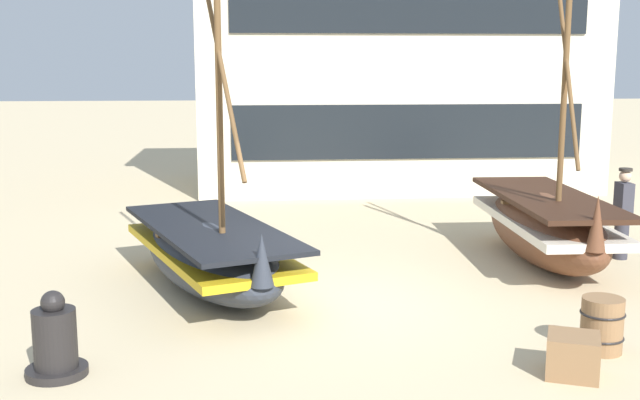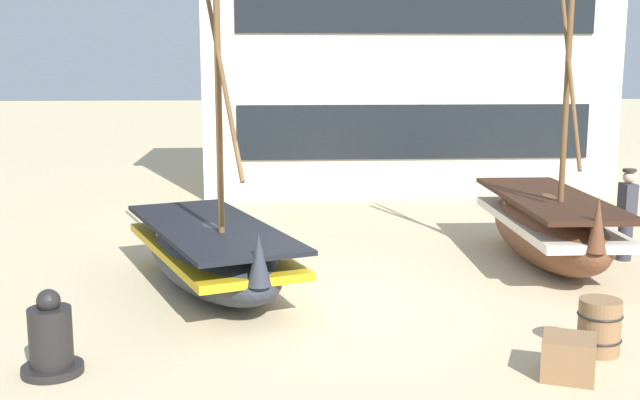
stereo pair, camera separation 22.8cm
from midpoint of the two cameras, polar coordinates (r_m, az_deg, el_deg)
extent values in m
plane|color=#CCB78E|center=(12.02, -0.15, -7.43)|extent=(120.00, 120.00, 0.00)
ellipsoid|color=#2D333D|center=(12.74, -8.38, -4.10)|extent=(3.19, 4.87, 1.03)
cube|color=gold|center=(12.70, -8.39, -3.54)|extent=(3.14, 4.70, 0.12)
cube|color=black|center=(12.63, -8.43, -2.01)|extent=(3.20, 4.80, 0.07)
cone|color=#2D333D|center=(10.61, -4.85, -4.34)|extent=(0.43, 0.43, 0.72)
cylinder|color=brown|center=(11.83, -7.82, 6.14)|extent=(0.10, 0.10, 4.19)
cylinder|color=brown|center=(11.81, -7.94, 10.76)|extent=(0.82, 1.99, 3.69)
cube|color=brown|center=(12.97, -8.87, -2.21)|extent=(1.52, 0.71, 0.06)
ellipsoid|color=brown|center=(14.72, 15.54, -2.02)|extent=(1.57, 4.57, 1.24)
cube|color=silver|center=(14.69, 15.57, -1.43)|extent=(1.59, 4.39, 0.15)
cube|color=#351E13|center=(14.62, 15.64, 0.17)|extent=(1.62, 4.48, 0.09)
cone|color=brown|center=(12.62, 18.89, -1.60)|extent=(0.30, 0.30, 0.87)
cylinder|color=brown|center=(13.88, 16.84, 8.39)|extent=(0.10, 0.10, 4.88)
cylinder|color=brown|center=(13.88, 16.91, 9.85)|extent=(0.10, 1.64, 3.61)
cube|color=brown|center=(14.96, 15.19, -0.12)|extent=(1.42, 0.18, 0.06)
cylinder|color=#33333D|center=(15.47, 20.55, -2.41)|extent=(0.26, 0.26, 0.88)
cube|color=#383842|center=(15.34, 20.71, 0.18)|extent=(0.23, 0.37, 0.54)
sphere|color=beige|center=(15.28, 20.81, 1.62)|extent=(0.22, 0.22, 0.22)
cylinder|color=#2D2823|center=(15.26, 20.83, 2.07)|extent=(0.24, 0.24, 0.05)
cylinder|color=black|center=(9.91, -19.12, -11.61)|extent=(0.71, 0.71, 0.10)
cylinder|color=black|center=(9.77, -19.26, -9.44)|extent=(0.50, 0.50, 0.70)
sphere|color=black|center=(9.64, -19.41, -6.99)|extent=(0.27, 0.27, 0.27)
cylinder|color=olive|center=(10.55, 19.12, -8.53)|extent=(0.52, 0.52, 0.70)
torus|color=black|center=(10.51, 19.17, -7.73)|extent=(0.56, 0.56, 0.03)
torus|color=black|center=(10.60, 19.07, -9.32)|extent=(0.56, 0.56, 0.03)
cube|color=olive|center=(9.72, 17.16, -10.69)|extent=(0.76, 0.76, 0.49)
cube|color=beige|center=(23.11, 5.00, 9.07)|extent=(10.95, 5.00, 6.42)
cube|color=black|center=(20.70, 6.12, 4.93)|extent=(9.20, 0.06, 1.41)
cube|color=black|center=(20.66, 6.29, 13.83)|extent=(9.20, 0.06, 1.41)
camera|label=1|loc=(0.11, -90.52, -0.09)|focal=44.28mm
camera|label=2|loc=(0.11, 89.48, 0.09)|focal=44.28mm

